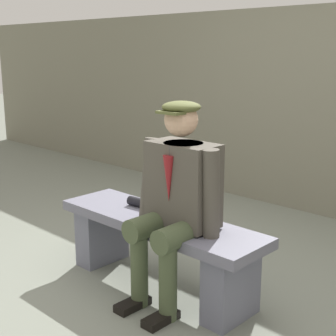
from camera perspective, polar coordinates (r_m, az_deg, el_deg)
The scene contains 5 objects.
ground_plane at distance 3.47m, azimuth -1.05°, elevation -13.49°, with size 30.00×30.00×0.00m, color gray.
bench at distance 3.33m, azimuth -1.08°, elevation -8.47°, with size 1.55×0.45×0.50m.
seated_man at distance 3.02m, azimuth 0.95°, elevation -3.08°, with size 0.61×0.57×1.28m.
rolled_magazine at distance 3.45m, azimuth -2.86°, elevation -4.14°, with size 0.06×0.06×0.26m, color black.
stadium_wall at distance 4.99m, azimuth 17.58°, elevation 6.19°, with size 12.00×0.24×1.99m, color slate.
Camera 1 is at (-2.18, 2.19, 1.57)m, focal length 52.63 mm.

